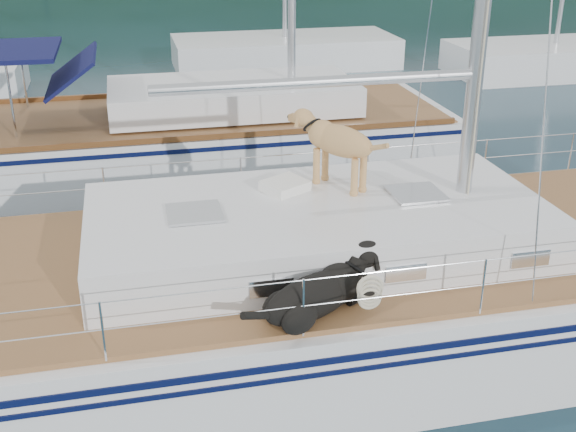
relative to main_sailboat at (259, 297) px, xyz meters
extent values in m
plane|color=black|center=(-0.10, 0.00, -0.68)|extent=(120.00, 120.00, 0.00)
cube|color=white|center=(-0.10, 0.00, -0.18)|extent=(12.00, 3.80, 1.40)
cube|color=brown|center=(-0.10, 0.00, 0.55)|extent=(11.52, 3.50, 0.06)
cube|color=white|center=(0.70, 0.00, 0.86)|extent=(5.20, 2.50, 0.55)
cylinder|color=silver|center=(0.70, 0.00, 2.53)|extent=(3.60, 0.12, 0.12)
cylinder|color=silver|center=(-0.10, -1.74, 1.14)|extent=(10.56, 0.01, 0.01)
cylinder|color=silver|center=(-0.10, 1.75, 1.14)|extent=(10.56, 0.01, 0.01)
cube|color=#1D2BBA|center=(-0.84, 1.06, 0.61)|extent=(0.81, 0.75, 0.05)
cube|color=white|center=(0.43, 0.47, 1.19)|extent=(0.62, 0.59, 0.12)
torus|color=beige|center=(0.77, -1.67, 0.94)|extent=(0.33, 0.12, 0.33)
cube|color=white|center=(-0.46, 6.61, -0.23)|extent=(11.00, 3.50, 1.30)
cube|color=brown|center=(-0.46, 6.61, 0.42)|extent=(10.56, 3.29, 0.06)
cube|color=white|center=(0.74, 6.61, 0.77)|extent=(4.80, 2.30, 0.55)
cube|color=white|center=(3.90, 16.00, -0.28)|extent=(7.20, 3.00, 1.10)
cube|color=white|center=(11.90, 13.00, -0.28)|extent=(6.40, 3.00, 1.10)
camera|label=1|loc=(-1.32, -7.32, 4.28)|focal=45.00mm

